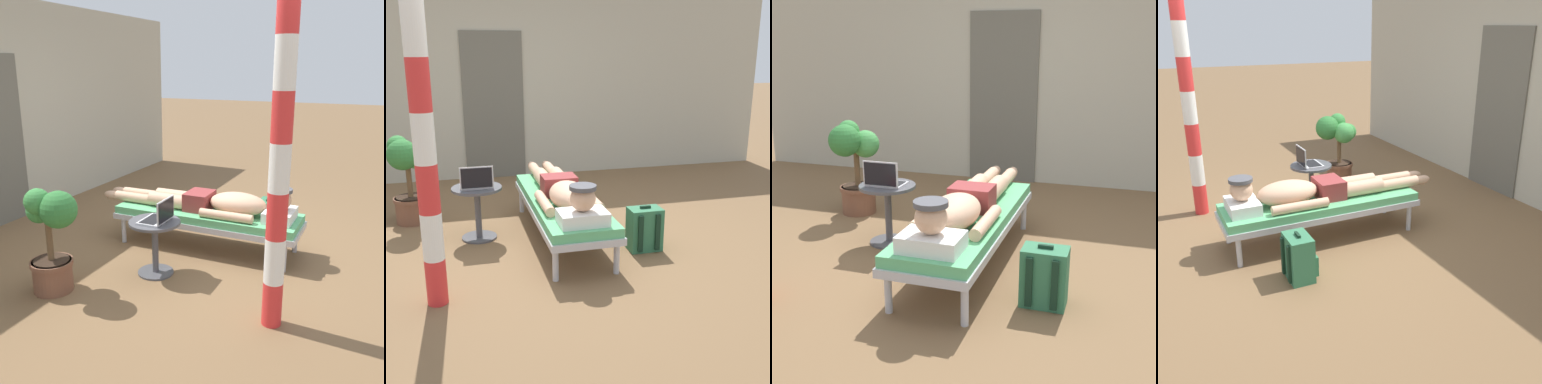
# 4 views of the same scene
# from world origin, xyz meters

# --- Properties ---
(ground_plane) EXTENTS (40.00, 40.00, 0.00)m
(ground_plane) POSITION_xyz_m (0.00, 0.00, 0.00)
(ground_plane) COLOR brown
(house_wall_back) EXTENTS (7.60, 0.20, 2.70)m
(house_wall_back) POSITION_xyz_m (0.16, 2.81, 1.35)
(house_wall_back) COLOR #B2AD99
(house_wall_back) RESTS_ON ground
(lounge_chair) EXTENTS (0.62, 1.99, 0.42)m
(lounge_chair) POSITION_xyz_m (0.16, 0.12, 0.35)
(lounge_chair) COLOR #B7B7BC
(lounge_chair) RESTS_ON ground
(person_reclining) EXTENTS (0.53, 2.17, 0.33)m
(person_reclining) POSITION_xyz_m (0.16, 0.01, 0.52)
(person_reclining) COLOR white
(person_reclining) RESTS_ON lounge_chair
(side_table) EXTENTS (0.48, 0.48, 0.52)m
(side_table) POSITION_xyz_m (-0.62, 0.32, 0.36)
(side_table) COLOR #4C4C51
(side_table) RESTS_ON ground
(laptop) EXTENTS (0.31, 0.24, 0.23)m
(laptop) POSITION_xyz_m (-0.62, 0.27, 0.58)
(laptop) COLOR silver
(laptop) RESTS_ON side_table
(backpack) EXTENTS (0.30, 0.26, 0.42)m
(backpack) POSITION_xyz_m (0.84, -0.36, 0.20)
(backpack) COLOR #33724C
(backpack) RESTS_ON ground
(potted_plant) EXTENTS (0.42, 0.54, 0.94)m
(potted_plant) POSITION_xyz_m (-1.28, 0.95, 0.55)
(potted_plant) COLOR brown
(potted_plant) RESTS_ON ground
(porch_post) EXTENTS (0.15, 0.15, 2.44)m
(porch_post) POSITION_xyz_m (-1.00, -0.90, 1.22)
(porch_post) COLOR red
(porch_post) RESTS_ON ground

